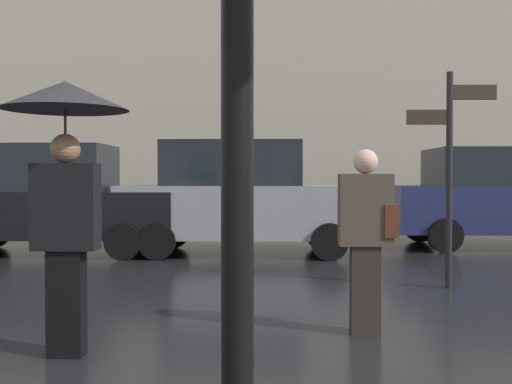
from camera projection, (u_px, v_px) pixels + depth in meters
The scene contains 6 objects.
pedestrian_with_umbrella at pixel (65, 146), 4.50m from camera, with size 0.95×0.95×2.08m.
pedestrian_with_bag at pixel (367, 229), 5.16m from camera, with size 0.49×0.24×1.60m.
parked_car_left at pixel (49, 199), 10.66m from camera, with size 4.49×1.83×1.93m.
parked_car_right at pixel (241, 198), 10.60m from camera, with size 4.35×1.83×1.99m.
parked_car_distant at pixel (504, 197), 11.61m from camera, with size 4.52×2.04×1.92m.
street_signpost at pixel (450, 156), 7.29m from camera, with size 1.08×0.08×2.64m.
Camera 1 is at (0.61, -2.34, 1.35)m, focal length 42.01 mm.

